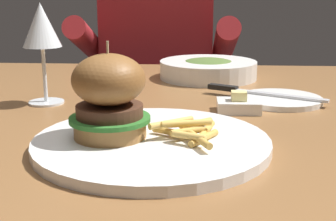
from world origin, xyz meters
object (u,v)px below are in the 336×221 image
object	(u,v)px
wine_glass	(41,29)
soup_bowl	(208,69)
bread_plate	(280,100)
burger_sandwich	(109,96)
butter_dish	(239,105)
table_knife	(254,92)
diner_person	(158,102)
main_plate	(152,143)

from	to	relation	value
wine_glass	soup_bowl	distance (m)	0.42
wine_glass	bread_plate	size ratio (longest dim) A/B	1.18
burger_sandwich	soup_bowl	distance (m)	0.52
butter_dish	wine_glass	bearing A→B (deg)	173.66
table_knife	butter_dish	distance (m)	0.11
table_knife	diner_person	bearing A→B (deg)	109.66
main_plate	soup_bowl	world-z (taller)	soup_bowl
butter_dish	table_knife	bearing A→B (deg)	68.61
burger_sandwich	bread_plate	xyz separation A→B (m)	(0.27, 0.27, -0.06)
bread_plate	butter_dish	size ratio (longest dim) A/B	2.09
soup_bowl	diner_person	xyz separation A→B (m)	(-0.16, 0.47, -0.20)
bread_plate	diner_person	world-z (taller)	diner_person
burger_sandwich	bread_plate	world-z (taller)	burger_sandwich
table_knife	wine_glass	bearing A→B (deg)	-171.32
butter_dish	diner_person	world-z (taller)	diner_person
butter_dish	burger_sandwich	bearing A→B (deg)	-134.03
main_plate	butter_dish	size ratio (longest dim) A/B	4.28
bread_plate	soup_bowl	distance (m)	0.26
burger_sandwich	table_knife	bearing A→B (deg)	52.28
burger_sandwich	diner_person	xyz separation A→B (m)	(-0.02, 0.97, -0.25)
burger_sandwich	soup_bowl	xyz separation A→B (m)	(0.14, 0.50, -0.05)
main_plate	bread_plate	distance (m)	0.35
table_knife	burger_sandwich	bearing A→B (deg)	-127.72
table_knife	butter_dish	world-z (taller)	butter_dish
main_plate	burger_sandwich	distance (m)	0.08
soup_bowl	diner_person	distance (m)	0.54
main_plate	table_knife	xyz separation A→B (m)	(0.17, 0.29, 0.01)
bread_plate	main_plate	bearing A→B (deg)	-128.65
main_plate	burger_sandwich	size ratio (longest dim) A/B	2.47
wine_glass	butter_dish	xyz separation A→B (m)	(0.35, -0.04, -0.12)
table_knife	butter_dish	xyz separation A→B (m)	(-0.04, -0.10, -0.00)
table_knife	bread_plate	bearing A→B (deg)	-27.44
main_plate	table_knife	size ratio (longest dim) A/B	1.47
main_plate	diner_person	xyz separation A→B (m)	(-0.07, 0.97, -0.18)
soup_bowl	main_plate	bearing A→B (deg)	-99.76
butter_dish	soup_bowl	xyz separation A→B (m)	(-0.05, 0.30, 0.01)
bread_plate	table_knife	world-z (taller)	table_knife
main_plate	bread_plate	bearing A→B (deg)	51.35
wine_glass	bread_plate	xyz separation A→B (m)	(0.43, 0.04, -0.13)
main_plate	diner_person	size ratio (longest dim) A/B	0.27
main_plate	table_knife	distance (m)	0.34
table_knife	soup_bowl	size ratio (longest dim) A/B	0.95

